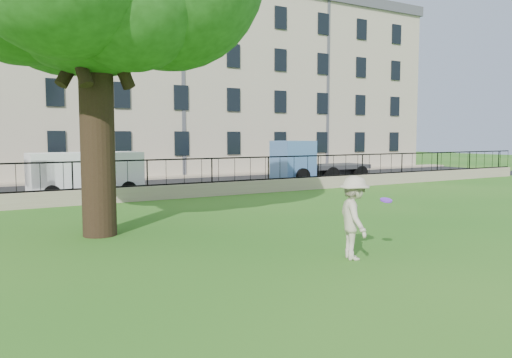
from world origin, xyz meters
TOP-DOWN VIEW (x-y plane):
  - ground at (0.00, 0.00)m, footprint 120.00×120.00m
  - retaining_wall at (0.00, 12.00)m, footprint 50.00×0.40m
  - iron_railing at (0.00, 12.00)m, footprint 50.00×0.05m
  - street at (0.00, 16.70)m, footprint 60.00×9.00m
  - sidewalk at (0.00, 21.90)m, footprint 60.00×1.40m
  - building_row at (0.00, 27.57)m, footprint 56.40×10.40m
  - man at (0.73, -0.06)m, footprint 1.10×1.37m
  - frisbee at (1.47, -0.28)m, footprint 0.35×0.34m
  - white_van at (-2.00, 14.40)m, footprint 4.79×2.02m
  - blue_truck at (11.70, 15.40)m, footprint 5.82×2.16m

SIDE VIEW (x-z plane):
  - ground at x=0.00m, z-range 0.00..0.00m
  - street at x=0.00m, z-range 0.00..0.01m
  - sidewalk at x=0.00m, z-range 0.00..0.12m
  - retaining_wall at x=0.00m, z-range 0.00..0.60m
  - man at x=0.73m, z-range 0.00..1.85m
  - white_van at x=-2.00m, z-range 0.00..1.98m
  - iron_railing at x=0.00m, z-range 0.59..1.72m
  - blue_truck at x=11.70m, z-range 0.00..2.43m
  - frisbee at x=1.47m, z-range 1.23..1.35m
  - building_row at x=0.00m, z-range 0.02..13.82m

